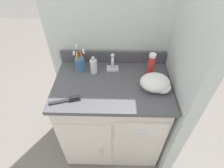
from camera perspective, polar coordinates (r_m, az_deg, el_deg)
name	(u,v)px	position (r m, az deg, el deg)	size (l,w,h in m)	color
ground_plane	(112,140)	(1.86, 0.02, -17.89)	(6.00, 6.00, 0.00)	slate
wall_back	(113,22)	(1.33, 0.38, 19.62)	(1.01, 0.08, 2.20)	silver
wall_right	(192,46)	(1.14, 24.64, 11.34)	(0.08, 0.61, 2.20)	silver
vanity	(112,116)	(1.51, -0.04, -10.42)	(0.83, 0.55, 0.79)	silver
backsplash	(113,57)	(1.40, 0.28, 8.84)	(0.83, 0.02, 0.10)	#4C4C51
sink_faucet	(113,65)	(1.32, 0.19, 6.31)	(0.09, 0.09, 0.14)	silver
toothbrush_cup	(80,64)	(1.35, -10.37, 6.59)	(0.08, 0.09, 0.19)	teal
soap_dispenser	(94,66)	(1.30, -6.01, 5.86)	(0.05, 0.05, 0.14)	white
shaving_cream_can	(151,65)	(1.29, 12.62, 6.15)	(0.05, 0.05, 0.18)	red
hairbrush	(69,99)	(1.15, -13.76, -4.93)	(0.20, 0.08, 0.03)	#232328
hand_towel	(156,83)	(1.20, 14.32, 0.22)	(0.21, 0.17, 0.11)	white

